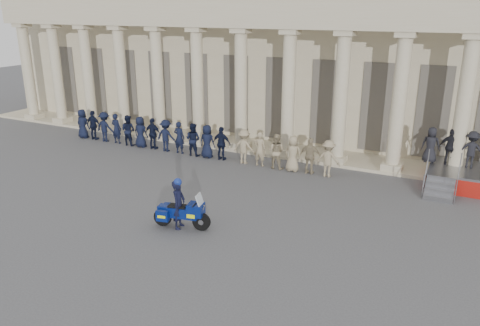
% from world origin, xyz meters
% --- Properties ---
extents(ground, '(90.00, 90.00, 0.00)m').
position_xyz_m(ground, '(0.00, 0.00, 0.00)').
color(ground, '#48484B').
rests_on(ground, ground).
extents(building, '(40.00, 12.50, 9.00)m').
position_xyz_m(building, '(-0.00, 14.74, 4.52)').
color(building, '#B7AA89').
rests_on(building, ground).
extents(officer_rank, '(15.59, 0.64, 1.69)m').
position_xyz_m(officer_rank, '(-3.23, 6.12, 0.84)').
color(officer_rank, black).
rests_on(officer_rank, ground).
extents(reviewing_stand, '(4.77, 3.79, 2.36)m').
position_xyz_m(reviewing_stand, '(9.98, 7.67, 1.29)').
color(reviewing_stand, gray).
rests_on(reviewing_stand, ground).
extents(motorcycle, '(2.04, 1.00, 1.32)m').
position_xyz_m(motorcycle, '(1.06, -1.17, 0.57)').
color(motorcycle, black).
rests_on(motorcycle, ground).
extents(rider, '(0.53, 0.70, 1.82)m').
position_xyz_m(rider, '(0.95, -1.20, 0.90)').
color(rider, black).
rests_on(rider, ground).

